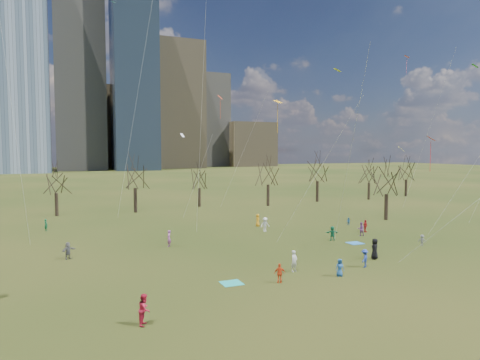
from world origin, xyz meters
name	(u,v)px	position (x,y,z in m)	size (l,w,h in m)	color
ground	(294,270)	(0.00, 0.00, 0.00)	(500.00, 500.00, 0.00)	black
downtown_skyline	(91,96)	(-2.43, 210.64, 39.01)	(212.50, 78.00, 118.00)	slate
bare_tree_row	(180,176)	(-0.09, 37.22, 6.12)	(113.04, 29.80, 9.50)	black
blanket_teal	(232,283)	(-6.30, -1.28, 0.01)	(1.60, 1.50, 0.03)	#1BA7A1
blanket_navy	(355,243)	(11.60, 6.67, 0.01)	(1.60, 1.50, 0.03)	#276FB8
person_0	(340,268)	(2.53, -3.00, 0.72)	(0.71, 0.46, 1.45)	#235697
person_1	(294,261)	(-0.21, -0.35, 0.91)	(0.66, 0.44, 1.82)	silver
person_2	(144,309)	(-13.94, -6.60, 0.93)	(0.91, 0.71, 1.86)	red
person_3	(422,240)	(17.35, 2.76, 0.62)	(0.80, 0.46, 1.24)	slate
person_4	(280,273)	(-2.80, -2.62, 0.76)	(0.90, 0.37, 1.53)	#EF481A
person_5	(332,233)	(10.16, 8.93, 0.82)	(1.53, 0.49, 1.65)	#186E48
person_6	(375,249)	(8.93, 0.34, 0.98)	(0.96, 0.63, 1.97)	black
person_7	(169,238)	(-7.78, 13.14, 0.88)	(0.64, 0.42, 1.75)	#AA55A1
person_8	(349,221)	(18.03, 16.36, 0.53)	(0.51, 0.40, 1.06)	#2866B0
person_9	(265,224)	(5.42, 16.69, 0.90)	(1.16, 0.67, 1.80)	silver
person_10	(365,226)	(16.89, 11.48, 0.77)	(0.90, 0.38, 1.54)	red
person_11	(68,251)	(-17.83, 11.62, 0.81)	(1.50, 0.48, 1.62)	slate
person_12	(258,220)	(6.14, 20.42, 0.84)	(0.82, 0.54, 1.68)	orange
person_13	(46,225)	(-20.19, 28.00, 0.76)	(0.55, 0.36, 1.52)	#187043
person_14	(361,229)	(14.87, 9.79, 0.83)	(0.80, 0.63, 1.65)	#8C4C99
person_15	(365,258)	(6.19, -1.59, 0.80)	(1.03, 0.59, 1.60)	#263FA5
kites_airborne	(272,116)	(3.24, 10.70, 14.02)	(66.50, 45.56, 37.01)	orange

